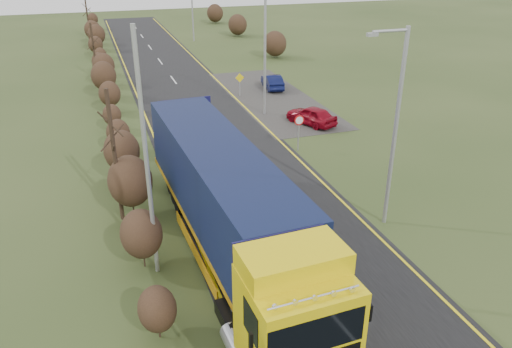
{
  "coord_description": "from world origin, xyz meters",
  "views": [
    {
      "loc": [
        -6.96,
        -16.51,
        11.45
      ],
      "look_at": [
        -0.4,
        3.19,
        1.7
      ],
      "focal_mm": 35.0,
      "sensor_mm": 36.0,
      "label": 1
    }
  ],
  "objects_px": {
    "streetlight_near": "(394,123)",
    "speed_sign": "(299,126)",
    "car_blue_sedan": "(272,82)",
    "car_red_hatchback": "(311,115)",
    "lorry": "(228,204)"
  },
  "relations": [
    {
      "from": "lorry",
      "to": "streetlight_near",
      "type": "xyz_separation_m",
      "value": [
        7.3,
        0.76,
        2.12
      ]
    },
    {
      "from": "streetlight_near",
      "to": "speed_sign",
      "type": "bearing_deg",
      "value": 91.9
    },
    {
      "from": "car_red_hatchback",
      "to": "streetlight_near",
      "type": "bearing_deg",
      "value": 55.05
    },
    {
      "from": "car_red_hatchback",
      "to": "streetlight_near",
      "type": "xyz_separation_m",
      "value": [
        -2.38,
        -13.06,
        4.05
      ]
    },
    {
      "from": "lorry",
      "to": "speed_sign",
      "type": "bearing_deg",
      "value": 51.38
    },
    {
      "from": "car_red_hatchback",
      "to": "car_blue_sedan",
      "type": "bearing_deg",
      "value": -118.35
    },
    {
      "from": "car_blue_sedan",
      "to": "speed_sign",
      "type": "relative_size",
      "value": 1.64
    },
    {
      "from": "lorry",
      "to": "car_blue_sedan",
      "type": "xyz_separation_m",
      "value": [
        10.29,
        23.21,
        -1.96
      ]
    },
    {
      "from": "car_red_hatchback",
      "to": "streetlight_near",
      "type": "distance_m",
      "value": 13.88
    },
    {
      "from": "car_blue_sedan",
      "to": "streetlight_near",
      "type": "relative_size",
      "value": 0.43
    },
    {
      "from": "streetlight_near",
      "to": "speed_sign",
      "type": "xyz_separation_m",
      "value": [
        -0.3,
        8.98,
        -3.14
      ]
    },
    {
      "from": "car_blue_sedan",
      "to": "streetlight_near",
      "type": "distance_m",
      "value": 23.02
    },
    {
      "from": "streetlight_near",
      "to": "car_red_hatchback",
      "type": "bearing_deg",
      "value": 79.67
    },
    {
      "from": "car_blue_sedan",
      "to": "car_red_hatchback",
      "type": "bearing_deg",
      "value": 93.18
    },
    {
      "from": "car_red_hatchback",
      "to": "speed_sign",
      "type": "xyz_separation_m",
      "value": [
        -2.68,
        -4.08,
        0.91
      ]
    }
  ]
}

